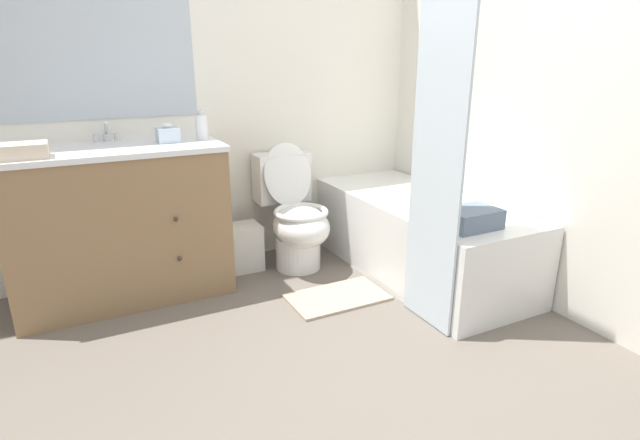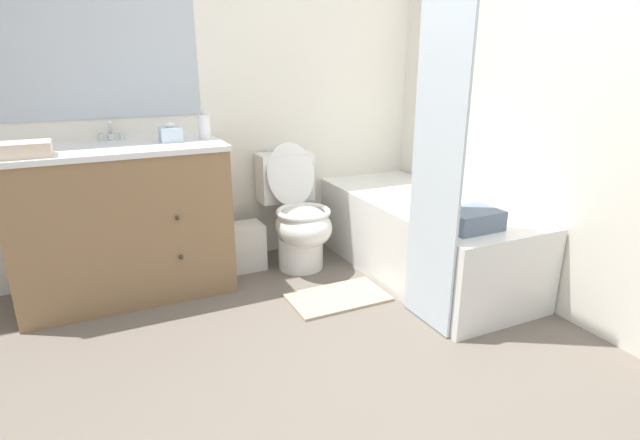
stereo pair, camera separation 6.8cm
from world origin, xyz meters
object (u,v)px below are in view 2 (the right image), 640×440
at_px(tissue_box, 171,134).
at_px(soap_dispenser, 204,126).
at_px(wastebasket, 245,246).
at_px(toilet, 298,217).
at_px(sink_faucet, 111,134).
at_px(bathtub, 421,236).
at_px(vanity_cabinet, 124,221).
at_px(hand_towel_folded, 23,150).
at_px(bath_towel_folded, 472,219).
at_px(bath_mat, 338,297).

bearing_deg(tissue_box, soap_dispenser, 2.97).
xyz_separation_m(wastebasket, tissue_box, (-0.42, -0.04, 0.77)).
distance_m(toilet, wastebasket, 0.40).
xyz_separation_m(sink_faucet, bathtub, (1.72, -0.70, -0.67)).
height_order(bathtub, wastebasket, bathtub).
xyz_separation_m(vanity_cabinet, sink_faucet, (-0.00, 0.19, 0.47)).
relative_size(vanity_cabinet, tissue_box, 9.07).
bearing_deg(wastebasket, hand_towel_folded, -169.66).
relative_size(toilet, wastebasket, 2.67).
distance_m(toilet, tissue_box, 0.95).
xyz_separation_m(soap_dispenser, bath_towel_folded, (1.11, -1.08, -0.41)).
xyz_separation_m(bathtub, wastebasket, (-1.00, 0.55, -0.10)).
xyz_separation_m(vanity_cabinet, hand_towel_folded, (-0.42, -0.16, 0.47)).
relative_size(tissue_box, bath_towel_folded, 0.46).
distance_m(tissue_box, soap_dispenser, 0.20).
distance_m(wastebasket, soap_dispenser, 0.83).
bearing_deg(vanity_cabinet, hand_towel_folded, -159.05).
relative_size(vanity_cabinet, hand_towel_folded, 4.66).
relative_size(toilet, bath_mat, 1.44).
bearing_deg(bath_towel_folded, tissue_box, 140.67).
height_order(vanity_cabinet, bathtub, vanity_cabinet).
relative_size(vanity_cabinet, wastebasket, 3.83).
bearing_deg(soap_dispenser, wastebasket, 7.59).
xyz_separation_m(toilet, bathtub, (0.66, -0.45, -0.09)).
bearing_deg(hand_towel_folded, bathtub, -9.17).
distance_m(tissue_box, bath_towel_folded, 1.73).
bearing_deg(bath_mat, vanity_cabinet, 150.35).
height_order(sink_faucet, bathtub, sink_faucet).
bearing_deg(bath_towel_folded, bath_mat, 140.18).
distance_m(vanity_cabinet, bath_mat, 1.31).
height_order(sink_faucet, toilet, sink_faucet).
relative_size(toilet, bath_towel_folded, 2.88).
bearing_deg(sink_faucet, hand_towel_folded, -139.75).
bearing_deg(soap_dispenser, toilet, -7.74).
relative_size(bathtub, hand_towel_folded, 6.22).
distance_m(bathtub, tissue_box, 1.65).
xyz_separation_m(wastebasket, hand_towel_folded, (-1.14, -0.21, 0.76)).
distance_m(bathtub, bath_towel_folded, 0.64).
xyz_separation_m(toilet, tissue_box, (-0.75, 0.06, 0.58)).
bearing_deg(vanity_cabinet, wastebasket, 3.83).
bearing_deg(tissue_box, wastebasket, 5.40).
xyz_separation_m(toilet, wastebasket, (-0.33, 0.10, -0.19)).
distance_m(sink_faucet, hand_towel_folded, 0.55).
distance_m(wastebasket, bath_towel_folded, 1.47).
relative_size(sink_faucet, toilet, 0.18).
relative_size(bathtub, soap_dispenser, 9.10).
bearing_deg(sink_faucet, vanity_cabinet, -90.00).
relative_size(vanity_cabinet, bathtub, 0.75).
height_order(bathtub, hand_towel_folded, hand_towel_folded).
relative_size(vanity_cabinet, toilet, 1.43).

